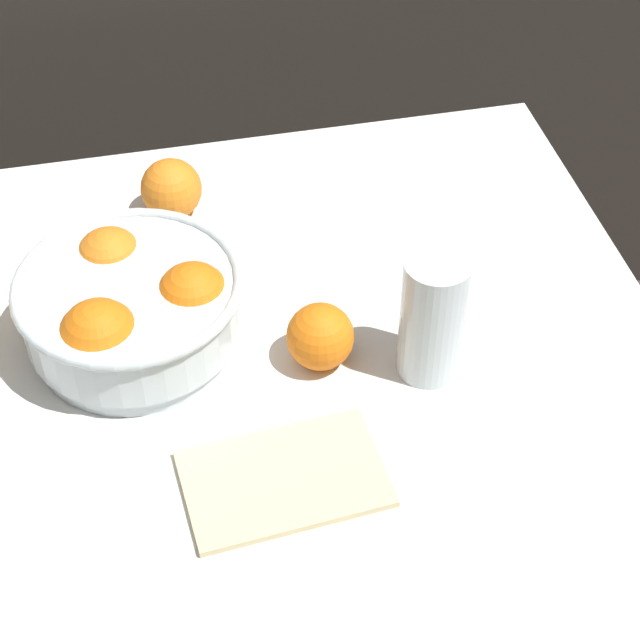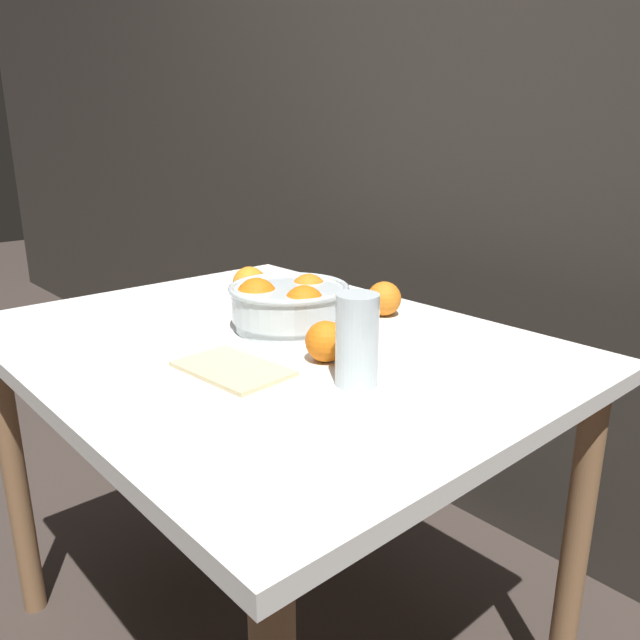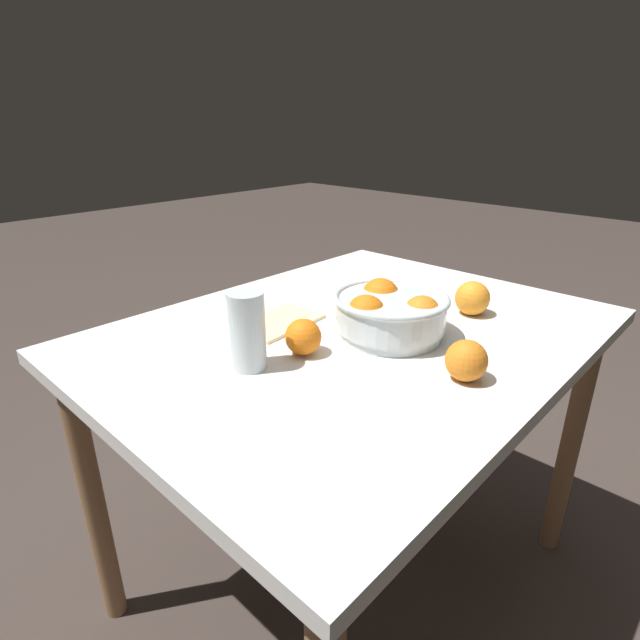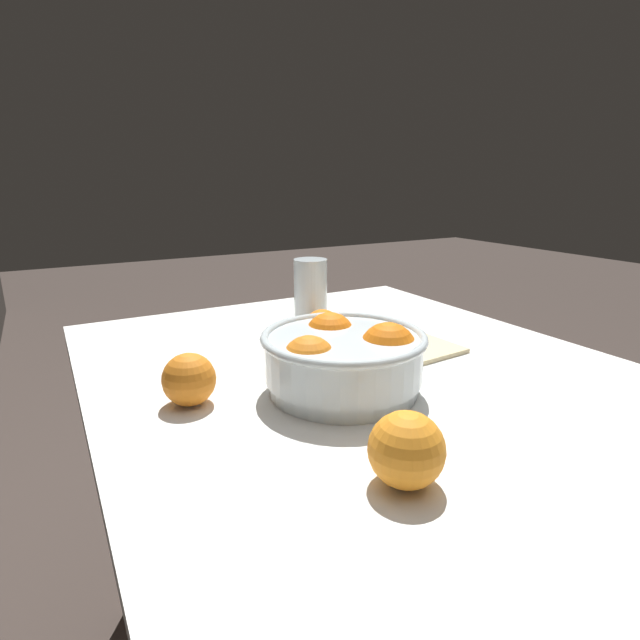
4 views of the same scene
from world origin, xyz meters
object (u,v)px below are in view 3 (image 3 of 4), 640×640
object	(u,v)px
orange_loose_near_bowl	(472,298)
orange_loose_aside	(303,337)
juice_glass	(247,334)
orange_loose_front	(466,361)
fruit_bowl	(390,312)

from	to	relation	value
orange_loose_near_bowl	orange_loose_aside	xyz separation A→B (m)	(0.41, -0.14, -0.00)
juice_glass	orange_loose_near_bowl	bearing A→B (deg)	161.95
juice_glass	orange_loose_front	size ratio (longest dim) A/B	1.98
fruit_bowl	orange_loose_aside	bearing A→B (deg)	-20.37
fruit_bowl	juice_glass	world-z (taller)	juice_glass
fruit_bowl	orange_loose_aside	size ratio (longest dim) A/B	3.37
fruit_bowl	orange_loose_near_bowl	world-z (taller)	fruit_bowl
fruit_bowl	orange_loose_front	size ratio (longest dim) A/B	3.25
orange_loose_front	orange_loose_aside	bearing A→B (deg)	-66.41
fruit_bowl	orange_loose_front	xyz separation A→B (m)	(0.06, 0.21, -0.01)
orange_loose_near_bowl	orange_loose_front	size ratio (longest dim) A/B	1.07
juice_glass	orange_loose_front	distance (m)	0.39
fruit_bowl	juice_glass	bearing A→B (deg)	-19.19
orange_loose_near_bowl	orange_loose_aside	distance (m)	0.44
fruit_bowl	orange_loose_front	distance (m)	0.22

